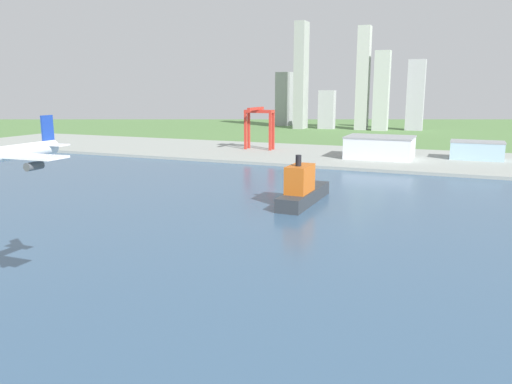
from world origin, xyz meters
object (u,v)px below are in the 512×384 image
object	(u,v)px
airplane_landing	(2,154)
warehouse_annex	(477,150)
port_crane_red	(259,119)
warehouse_main	(380,147)
container_barge	(302,189)

from	to	relation	value
airplane_landing	warehouse_annex	xyz separation A→B (m)	(112.36, 362.76, -34.01)
port_crane_red	warehouse_annex	world-z (taller)	port_crane_red
warehouse_main	warehouse_annex	world-z (taller)	warehouse_main
container_barge	warehouse_annex	xyz separation A→B (m)	(86.67, 201.80, 2.36)
port_crane_red	warehouse_annex	bearing A→B (deg)	1.44
container_barge	warehouse_main	world-z (taller)	container_barge
port_crane_red	warehouse_annex	size ratio (longest dim) A/B	0.97
warehouse_annex	airplane_landing	bearing A→B (deg)	-107.21
warehouse_main	warehouse_annex	size ratio (longest dim) A/B	1.32
container_barge	port_crane_red	distance (m)	224.48
warehouse_main	warehouse_annex	distance (m)	78.51
container_barge	warehouse_annex	size ratio (longest dim) A/B	1.37
container_barge	port_crane_red	bearing A→B (deg)	118.06
warehouse_main	warehouse_annex	xyz separation A→B (m)	(74.95, 23.31, -1.63)
container_barge	warehouse_main	distance (m)	178.92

